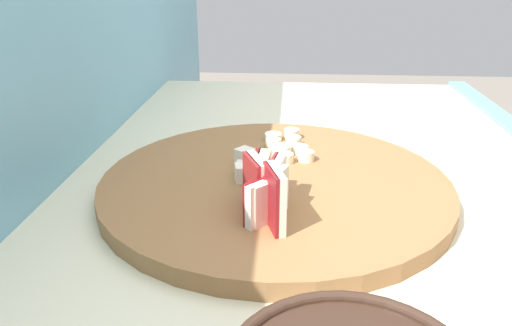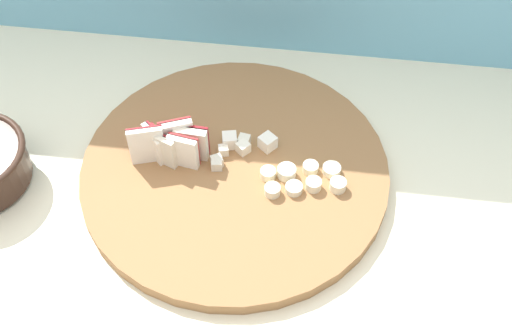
{
  "view_description": "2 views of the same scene",
  "coord_description": "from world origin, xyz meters",
  "px_view_note": "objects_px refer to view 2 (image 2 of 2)",
  "views": [
    {
      "loc": [
        -0.45,
        0.06,
        1.18
      ],
      "look_at": [
        0.14,
        0.1,
        0.94
      ],
      "focal_mm": 34.36,
      "sensor_mm": 36.0,
      "label": 1
    },
    {
      "loc": [
        0.24,
        -0.51,
        1.65
      ],
      "look_at": [
        0.17,
        0.07,
        0.94
      ],
      "focal_mm": 45.15,
      "sensor_mm": 36.0,
      "label": 2
    }
  ],
  "objects_px": {
    "banana_slice_rows": "(302,178)",
    "cutting_board": "(235,171)",
    "apple_dice_pile": "(240,147)",
    "apple_wedge_fan": "(169,144)"
  },
  "relations": [
    {
      "from": "apple_dice_pile",
      "to": "banana_slice_rows",
      "type": "xyz_separation_m",
      "value": [
        0.1,
        -0.05,
        -0.0
      ]
    },
    {
      "from": "cutting_board",
      "to": "apple_dice_pile",
      "type": "relative_size",
      "value": 4.72
    },
    {
      "from": "cutting_board",
      "to": "apple_wedge_fan",
      "type": "bearing_deg",
      "value": 175.99
    },
    {
      "from": "cutting_board",
      "to": "apple_wedge_fan",
      "type": "relative_size",
      "value": 4.02
    },
    {
      "from": "cutting_board",
      "to": "banana_slice_rows",
      "type": "distance_m",
      "value": 0.1
    },
    {
      "from": "apple_dice_pile",
      "to": "apple_wedge_fan",
      "type": "bearing_deg",
      "value": -166.64
    },
    {
      "from": "apple_wedge_fan",
      "to": "apple_dice_pile",
      "type": "relative_size",
      "value": 1.18
    },
    {
      "from": "cutting_board",
      "to": "apple_wedge_fan",
      "type": "height_order",
      "value": "apple_wedge_fan"
    },
    {
      "from": "cutting_board",
      "to": "banana_slice_rows",
      "type": "relative_size",
      "value": 3.65
    },
    {
      "from": "banana_slice_rows",
      "to": "cutting_board",
      "type": "bearing_deg",
      "value": 171.38
    }
  ]
}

